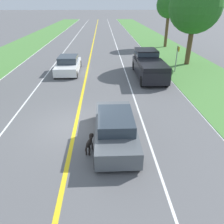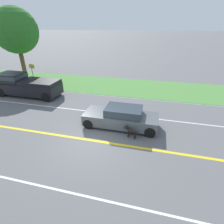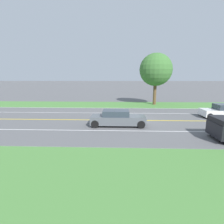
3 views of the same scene
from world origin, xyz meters
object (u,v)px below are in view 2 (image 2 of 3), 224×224
object	(u,v)px
dog	(131,131)
pickup_truck	(26,85)
ego_car	(121,117)
roadside_tree_right_near	(16,31)
street_sign	(33,72)

from	to	relation	value
dog	pickup_truck	bearing A→B (deg)	81.80
ego_car	pickup_truck	size ratio (longest dim) A/B	0.81
ego_car	roadside_tree_right_near	size ratio (longest dim) A/B	0.60
street_sign	roadside_tree_right_near	bearing A→B (deg)	53.07
pickup_truck	roadside_tree_right_near	xyz separation A→B (m)	(4.76, 3.91, 4.31)
ego_car	roadside_tree_right_near	xyz separation A→B (m)	(8.10, 13.50, 4.68)
pickup_truck	roadside_tree_right_near	size ratio (longest dim) A/B	0.75
roadside_tree_right_near	pickup_truck	bearing A→B (deg)	-140.55
dog	pickup_truck	world-z (taller)	pickup_truck
street_sign	dog	bearing A→B (deg)	-121.79
street_sign	pickup_truck	bearing A→B (deg)	-156.11
ego_car	street_sign	distance (m)	12.41
dog	street_sign	bearing A→B (deg)	73.26
ego_car	roadside_tree_right_near	bearing A→B (deg)	59.05
ego_car	roadside_tree_right_near	world-z (taller)	roadside_tree_right_near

